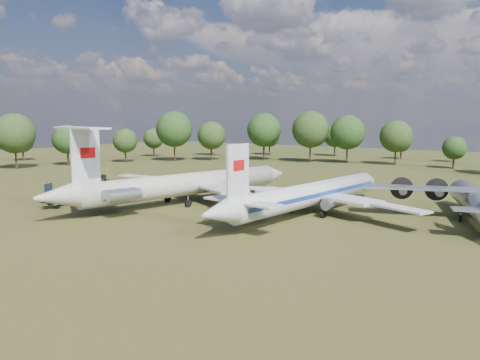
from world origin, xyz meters
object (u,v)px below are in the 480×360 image
Objects in this scene: tu104_jet at (311,199)px; an12_transport at (477,206)px; small_prop_northwest at (87,186)px; il62_airliner at (187,188)px; small_prop_west at (70,198)px; person_on_il62 at (107,175)px.

an12_transport is at bearing 29.00° from tu104_jet.
an12_transport is 2.46× the size of small_prop_northwest.
an12_transport is (40.90, 11.23, -0.33)m from il62_airliner.
small_prop_northwest is at bearing 171.88° from an12_transport.
tu104_jet is 3.38× the size of small_prop_west.
person_on_il62 is at bearing -137.83° from tu104_jet.
person_on_il62 is (-44.28, -24.62, 3.65)m from an12_transport.
person_on_il62 is (11.53, -2.15, 4.79)m from small_prop_west.
small_prop_northwest is 25.13m from person_on_il62.
tu104_jet is (20.43, 3.13, -0.17)m from il62_airliner.
person_on_il62 reaches higher than an12_transport.
il62_airliner is 14.19m from person_on_il62.
tu104_jet reaches higher than small_prop_west.
an12_transport is 2.40× the size of small_prop_west.
an12_transport is at bearing 29.51° from il62_airliner.
tu104_jet is at bearing -134.23° from person_on_il62.
il62_airliner is 42.42m from an12_transport.
small_prop_west is 12.67m from person_on_il62.
person_on_il62 is at bearing -50.30° from small_prop_northwest.
an12_transport is 60.17m from small_prop_west.
small_prop_northwest is (-24.39, -0.46, -1.50)m from il62_airliner.
person_on_il62 reaches higher than tu104_jet.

